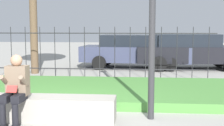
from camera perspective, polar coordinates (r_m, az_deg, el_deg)
ground_plane at (r=6.05m, az=-10.52°, el=-10.25°), size 60.00×60.00×0.00m
stone_bench at (r=6.00m, az=-10.85°, el=-8.40°), size 2.37×0.55×0.45m
person_seated_reader at (r=5.80m, az=-17.27°, el=-4.22°), size 0.42×0.73×1.25m
grass_berm at (r=8.24m, az=-6.12°, el=-4.94°), size 10.10×3.29×0.20m
iron_fence at (r=10.40m, az=-3.66°, el=2.01°), size 8.10×0.03×1.75m
car_parked_right at (r=13.31m, az=14.08°, el=2.19°), size 4.60×2.03×1.46m
car_parked_center at (r=13.31m, az=4.19°, el=2.27°), size 4.71×2.11×1.41m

